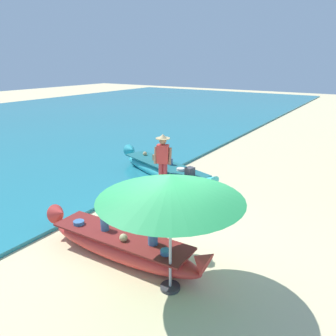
{
  "coord_description": "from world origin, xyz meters",
  "views": [
    {
      "loc": [
        3.16,
        -4.87,
        3.89
      ],
      "look_at": [
        -1.79,
        2.72,
        0.9
      ],
      "focal_mm": 34.81,
      "sensor_mm": 36.0,
      "label": 1
    }
  ],
  "objects_px": {
    "person_vendor_hatted": "(163,158)",
    "person_tourist_customer": "(161,210)",
    "boat_cyan_midground": "(165,171)",
    "patio_umbrella_large": "(170,188)",
    "boat_red_foreground": "(121,245)"
  },
  "relations": [
    {
      "from": "person_tourist_customer",
      "to": "patio_umbrella_large",
      "type": "height_order",
      "value": "patio_umbrella_large"
    },
    {
      "from": "boat_red_foreground",
      "to": "boat_cyan_midground",
      "type": "height_order",
      "value": "boat_cyan_midground"
    },
    {
      "from": "boat_red_foreground",
      "to": "boat_cyan_midground",
      "type": "bearing_deg",
      "value": 112.99
    },
    {
      "from": "person_tourist_customer",
      "to": "patio_umbrella_large",
      "type": "relative_size",
      "value": 0.68
    },
    {
      "from": "boat_cyan_midground",
      "to": "person_tourist_customer",
      "type": "xyz_separation_m",
      "value": [
        2.39,
        -3.73,
        0.63
      ]
    },
    {
      "from": "person_vendor_hatted",
      "to": "patio_umbrella_large",
      "type": "relative_size",
      "value": 0.73
    },
    {
      "from": "boat_red_foreground",
      "to": "person_tourist_customer",
      "type": "height_order",
      "value": "person_tourist_customer"
    },
    {
      "from": "person_vendor_hatted",
      "to": "person_tourist_customer",
      "type": "bearing_deg",
      "value": -56.79
    },
    {
      "from": "boat_red_foreground",
      "to": "patio_umbrella_large",
      "type": "distance_m",
      "value": 2.17
    },
    {
      "from": "patio_umbrella_large",
      "to": "boat_red_foreground",
      "type": "bearing_deg",
      "value": 168.92
    },
    {
      "from": "boat_cyan_midground",
      "to": "patio_umbrella_large",
      "type": "distance_m",
      "value": 5.96
    },
    {
      "from": "person_vendor_hatted",
      "to": "boat_cyan_midground",
      "type": "bearing_deg",
      "value": 120.64
    },
    {
      "from": "boat_cyan_midground",
      "to": "patio_umbrella_large",
      "type": "height_order",
      "value": "patio_umbrella_large"
    },
    {
      "from": "boat_red_foreground",
      "to": "person_vendor_hatted",
      "type": "bearing_deg",
      "value": 111.2
    },
    {
      "from": "boat_red_foreground",
      "to": "person_vendor_hatted",
      "type": "xyz_separation_m",
      "value": [
        -1.42,
        3.65,
        0.73
      ]
    }
  ]
}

